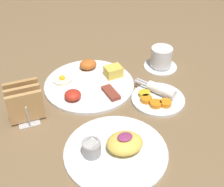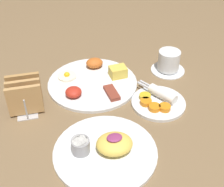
{
  "view_description": "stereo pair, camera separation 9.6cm",
  "coord_description": "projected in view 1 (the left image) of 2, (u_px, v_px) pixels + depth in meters",
  "views": [
    {
      "loc": [
        -0.24,
        -0.66,
        0.62
      ],
      "look_at": [
        0.04,
        0.05,
        0.03
      ],
      "focal_mm": 50.0,
      "sensor_mm": 36.0,
      "label": 1
    },
    {
      "loc": [
        -0.14,
        -0.69,
        0.62
      ],
      "look_at": [
        0.04,
        0.05,
        0.03
      ],
      "focal_mm": 50.0,
      "sensor_mm": 36.0,
      "label": 2
    }
  ],
  "objects": [
    {
      "name": "toast_rack",
      "position": [
        24.0,
        102.0,
        0.9
      ],
      "size": [
        0.1,
        0.12,
        0.1
      ],
      "color": "#B7B7BC",
      "rests_on": "ground_plane"
    },
    {
      "name": "plate_breakfast",
      "position": [
        90.0,
        83.0,
        1.04
      ],
      "size": [
        0.3,
        0.3,
        0.05
      ],
      "color": "white",
      "rests_on": "ground_plane"
    },
    {
      "name": "plate_condiments",
      "position": [
        157.0,
        97.0,
        0.98
      ],
      "size": [
        0.17,
        0.18,
        0.04
      ],
      "color": "white",
      "rests_on": "ground_plane"
    },
    {
      "name": "plate_foreground",
      "position": [
        116.0,
        149.0,
        0.81
      ],
      "size": [
        0.27,
        0.27,
        0.06
      ],
      "color": "white",
      "rests_on": "ground_plane"
    },
    {
      "name": "ground_plane",
      "position": [
        106.0,
        114.0,
        0.94
      ],
      "size": [
        3.0,
        3.0,
        0.0
      ],
      "primitive_type": "plane",
      "color": "brown"
    },
    {
      "name": "coffee_cup",
      "position": [
        161.0,
        58.0,
        1.12
      ],
      "size": [
        0.12,
        0.12,
        0.08
      ],
      "color": "white",
      "rests_on": "ground_plane"
    }
  ]
}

